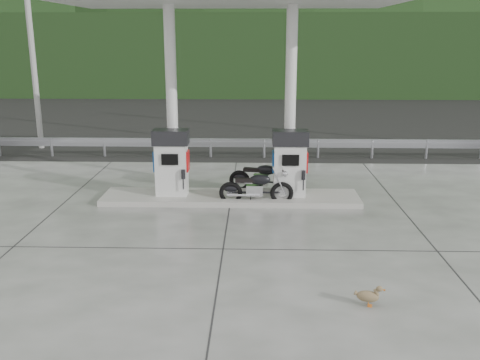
{
  "coord_description": "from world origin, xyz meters",
  "views": [
    {
      "loc": [
        0.66,
        -11.53,
        4.37
      ],
      "look_at": [
        0.3,
        1.0,
        1.0
      ],
      "focal_mm": 40.0,
      "sensor_mm": 36.0,
      "label": 1
    }
  ],
  "objects_px": {
    "gas_pump_left": "(172,163)",
    "gas_pump_right": "(290,163)",
    "motorcycle_right": "(256,188)",
    "motorcycle_left": "(263,178)",
    "duck": "(368,297)"
  },
  "relations": [
    {
      "from": "gas_pump_left",
      "to": "duck",
      "type": "bearing_deg",
      "value": -54.77
    },
    {
      "from": "motorcycle_right",
      "to": "duck",
      "type": "relative_size",
      "value": 4.11
    },
    {
      "from": "motorcycle_left",
      "to": "motorcycle_right",
      "type": "height_order",
      "value": "motorcycle_left"
    },
    {
      "from": "motorcycle_left",
      "to": "gas_pump_left",
      "type": "bearing_deg",
      "value": -150.19
    },
    {
      "from": "gas_pump_left",
      "to": "duck",
      "type": "relative_size",
      "value": 3.99
    },
    {
      "from": "gas_pump_left",
      "to": "motorcycle_right",
      "type": "xyz_separation_m",
      "value": [
        2.3,
        -0.32,
        -0.61
      ]
    },
    {
      "from": "gas_pump_left",
      "to": "gas_pump_right",
      "type": "height_order",
      "value": "same"
    },
    {
      "from": "gas_pump_left",
      "to": "motorcycle_right",
      "type": "distance_m",
      "value": 2.4
    },
    {
      "from": "gas_pump_right",
      "to": "motorcycle_right",
      "type": "xyz_separation_m",
      "value": [
        -0.9,
        -0.32,
        -0.61
      ]
    },
    {
      "from": "gas_pump_right",
      "to": "motorcycle_left",
      "type": "bearing_deg",
      "value": 132.71
    },
    {
      "from": "gas_pump_left",
      "to": "gas_pump_right",
      "type": "relative_size",
      "value": 1.0
    },
    {
      "from": "motorcycle_left",
      "to": "motorcycle_right",
      "type": "relative_size",
      "value": 1.01
    },
    {
      "from": "motorcycle_right",
      "to": "duck",
      "type": "xyz_separation_m",
      "value": [
        1.85,
        -5.56,
        -0.28
      ]
    },
    {
      "from": "gas_pump_right",
      "to": "motorcycle_right",
      "type": "relative_size",
      "value": 0.97
    },
    {
      "from": "duck",
      "to": "gas_pump_right",
      "type": "bearing_deg",
      "value": 112.74
    }
  ]
}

